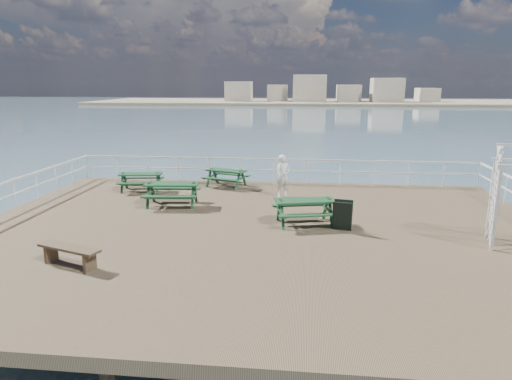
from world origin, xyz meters
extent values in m
cube|color=brown|center=(0.00, 0.00, -0.15)|extent=(18.00, 14.00, 0.30)
plane|color=#3A5662|center=(0.00, 40.00, -2.00)|extent=(300.00, 300.00, 0.00)
cube|color=tan|center=(15.00, 135.00, -1.60)|extent=(160.00, 40.00, 0.80)
cube|color=beige|center=(-20.00, 132.00, 1.80)|extent=(8.00, 8.00, 6.00)
cube|color=beige|center=(-8.00, 132.00, 1.30)|extent=(6.00, 8.00, 5.00)
cube|color=beige|center=(2.00, 132.00, 2.80)|extent=(10.00, 8.00, 8.00)
cube|color=beige|center=(14.00, 132.00, 1.30)|extent=(7.00, 8.00, 5.00)
cube|color=beige|center=(25.00, 132.00, 2.30)|extent=(9.00, 8.00, 7.00)
cube|color=beige|center=(38.00, 132.00, 0.80)|extent=(6.00, 8.00, 4.00)
cylinder|color=brown|center=(-7.50, 5.50, -1.35)|extent=(0.36, 0.36, 2.10)
cylinder|color=brown|center=(7.50, 5.50, -1.35)|extent=(0.36, 0.36, 2.10)
cube|color=silver|center=(0.00, 6.85, 1.05)|extent=(17.70, 0.07, 0.07)
cube|color=silver|center=(0.00, 6.85, 0.55)|extent=(17.70, 0.05, 0.05)
cylinder|color=silver|center=(-8.85, 6.85, 0.55)|extent=(0.05, 0.05, 1.10)
cube|color=#15391B|center=(-5.40, 4.62, 0.71)|extent=(1.80, 0.92, 0.06)
cube|color=#15391B|center=(-5.48, 5.19, 0.43)|extent=(1.74, 0.50, 0.05)
cube|color=#15391B|center=(-5.31, 4.05, 0.43)|extent=(1.74, 0.50, 0.05)
cube|color=#15391B|center=(-6.10, 4.51, 0.41)|extent=(0.29, 1.38, 0.06)
cube|color=#15391B|center=(-4.69, 4.73, 0.41)|extent=(0.29, 1.38, 0.06)
cube|color=#15391B|center=(-6.15, 4.79, 0.36)|extent=(0.15, 0.50, 0.84)
cube|color=#15391B|center=(-6.06, 4.23, 0.36)|extent=(0.15, 0.50, 0.84)
cube|color=#15391B|center=(-4.73, 5.01, 0.36)|extent=(0.15, 0.50, 0.84)
cube|color=#15391B|center=(-4.64, 4.45, 0.36)|extent=(0.15, 0.50, 0.84)
cube|color=#15391B|center=(-5.40, 4.62, 0.24)|extent=(1.52, 0.31, 0.06)
cube|color=#15391B|center=(-2.00, 5.79, 0.70)|extent=(1.82, 1.16, 0.06)
cube|color=#15391B|center=(-1.82, 6.33, 0.42)|extent=(1.68, 0.76, 0.05)
cube|color=#15391B|center=(-2.17, 5.26, 0.42)|extent=(1.68, 0.76, 0.05)
cube|color=#15391B|center=(-2.67, 6.02, 0.40)|extent=(0.50, 1.32, 0.06)
cube|color=#15391B|center=(-1.33, 5.57, 0.40)|extent=(0.50, 1.32, 0.06)
cube|color=#15391B|center=(-2.58, 6.28, 0.36)|extent=(0.22, 0.49, 0.82)
cube|color=#15391B|center=(-2.76, 5.75, 0.36)|extent=(0.22, 0.49, 0.82)
cube|color=#15391B|center=(-1.24, 5.84, 0.36)|extent=(0.22, 0.49, 0.82)
cube|color=#15391B|center=(-1.42, 5.30, 0.36)|extent=(0.22, 0.49, 0.82)
cube|color=#15391B|center=(-2.00, 5.79, 0.24)|extent=(1.45, 0.55, 0.06)
cube|color=#15391B|center=(1.42, 0.71, 0.76)|extent=(1.98, 1.15, 0.06)
cube|color=#15391B|center=(1.27, 1.31, 0.46)|extent=(1.87, 0.70, 0.05)
cube|color=#15391B|center=(1.57, 0.11, 0.46)|extent=(1.87, 0.70, 0.05)
cube|color=#15391B|center=(0.67, 0.53, 0.44)|extent=(0.44, 1.47, 0.06)
cube|color=#15391B|center=(2.17, 0.90, 0.44)|extent=(0.44, 1.47, 0.06)
cube|color=#15391B|center=(0.59, 0.83, 0.39)|extent=(0.21, 0.54, 0.91)
cube|color=#15391B|center=(0.74, 0.23, 0.39)|extent=(0.21, 0.54, 0.91)
cube|color=#15391B|center=(2.10, 1.20, 0.39)|extent=(0.21, 0.54, 0.91)
cube|color=#15391B|center=(2.24, 0.60, 0.39)|extent=(0.21, 0.54, 0.91)
cube|color=#15391B|center=(1.42, 0.71, 0.26)|extent=(1.62, 0.48, 0.06)
cube|color=#15391B|center=(-3.43, 2.47, 0.80)|extent=(2.00, 0.93, 0.06)
cube|color=#15391B|center=(-3.49, 3.12, 0.48)|extent=(1.95, 0.45, 0.05)
cube|color=#15391B|center=(-3.37, 1.83, 0.48)|extent=(1.95, 0.45, 0.05)
cube|color=#15391B|center=(-4.23, 2.40, 0.46)|extent=(0.24, 1.56, 0.06)
cube|color=#15391B|center=(-2.63, 2.55, 0.46)|extent=(0.24, 1.56, 0.06)
cube|color=#15391B|center=(-4.26, 2.72, 0.41)|extent=(0.14, 0.56, 0.94)
cube|color=#15391B|center=(-4.20, 2.08, 0.41)|extent=(0.14, 0.56, 0.94)
cube|color=#15391B|center=(-2.66, 2.87, 0.41)|extent=(0.14, 0.56, 0.94)
cube|color=#15391B|center=(-2.60, 2.23, 0.41)|extent=(0.14, 0.56, 0.94)
cube|color=#15391B|center=(-3.43, 2.47, 0.27)|extent=(1.72, 0.25, 0.06)
cube|color=brown|center=(-4.29, -3.37, 0.46)|extent=(1.77, 0.95, 0.06)
cube|color=brown|center=(-4.90, -3.16, 0.22)|extent=(0.20, 0.38, 0.43)
cube|color=brown|center=(-3.67, -3.58, 0.22)|extent=(0.20, 0.38, 0.43)
cube|color=silver|center=(6.45, -1.10, 1.13)|extent=(0.10, 0.10, 2.27)
cube|color=silver|center=(6.73, 0.00, 1.13)|extent=(0.10, 0.10, 2.27)
cube|color=black|center=(2.55, 0.11, 0.46)|extent=(0.61, 0.35, 0.94)
cube|color=black|center=(2.59, 0.30, 0.46)|extent=(0.61, 0.35, 0.94)
imported|color=white|center=(0.54, 4.26, 0.83)|extent=(0.73, 0.64, 1.67)
camera|label=1|loc=(1.42, -13.32, 4.40)|focal=32.00mm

